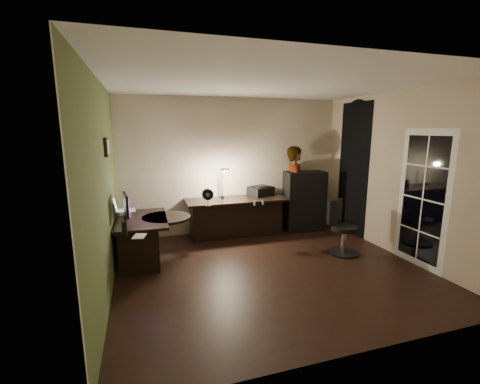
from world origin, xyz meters
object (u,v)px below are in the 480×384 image
object	(u,v)px
desk_right	(237,217)
office_chair	(344,228)
monitor	(125,213)
cabinet	(304,201)
person	(295,188)
desk_left	(143,240)

from	to	relation	value
desk_right	office_chair	bearing A→B (deg)	-44.13
monitor	office_chair	xyz separation A→B (m)	(3.48, -0.47, -0.41)
cabinet	person	distance (m)	0.33
office_chair	desk_left	bearing A→B (deg)	146.37
desk_right	office_chair	xyz separation A→B (m)	(1.46, -1.44, 0.08)
desk_left	office_chair	size ratio (longest dim) A/B	1.37
monitor	office_chair	world-z (taller)	monitor
monitor	office_chair	bearing A→B (deg)	-15.17
desk_left	person	size ratio (longest dim) A/B	0.71
desk_right	monitor	xyz separation A→B (m)	(-2.02, -0.97, 0.49)
desk_right	cabinet	xyz separation A→B (m)	(1.46, -0.04, 0.24)
cabinet	office_chair	world-z (taller)	cabinet
cabinet	person	bearing A→B (deg)	144.55
desk_right	desk_left	bearing A→B (deg)	-155.93
monitor	person	bearing A→B (deg)	10.24
desk_right	person	size ratio (longest dim) A/B	1.14
monitor	cabinet	bearing A→B (deg)	7.50
cabinet	office_chair	xyz separation A→B (m)	(0.00, -1.40, -0.16)
desk_right	monitor	distance (m)	2.30
desk_right	monitor	bearing A→B (deg)	-153.91
person	desk_left	bearing A→B (deg)	121.86
desk_right	monitor	world-z (taller)	monitor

